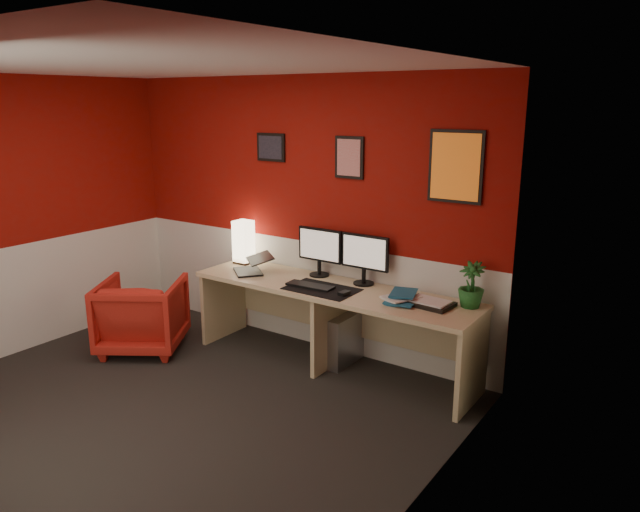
{
  "coord_description": "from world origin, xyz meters",
  "views": [
    {
      "loc": [
        3.27,
        -2.69,
        2.27
      ],
      "look_at": [
        0.6,
        1.21,
        1.05
      ],
      "focal_mm": 33.77,
      "sensor_mm": 36.0,
      "label": 1
    }
  ],
  "objects_px": {
    "monitor_left": "(319,245)",
    "armchair": "(142,315)",
    "pc_tower": "(342,338)",
    "shoji_lamp": "(244,243)",
    "potted_plant": "(471,285)",
    "desk": "(332,327)",
    "zen_tray": "(430,304)",
    "laptop": "(248,261)",
    "monitor_right": "(364,252)"
  },
  "relations": [
    {
      "from": "laptop",
      "to": "potted_plant",
      "type": "relative_size",
      "value": 0.93
    },
    {
      "from": "shoji_lamp",
      "to": "pc_tower",
      "type": "bearing_deg",
      "value": -2.39
    },
    {
      "from": "monitor_left",
      "to": "armchair",
      "type": "distance_m",
      "value": 1.79
    },
    {
      "from": "shoji_lamp",
      "to": "monitor_left",
      "type": "bearing_deg",
      "value": 3.45
    },
    {
      "from": "monitor_right",
      "to": "zen_tray",
      "type": "distance_m",
      "value": 0.78
    },
    {
      "from": "zen_tray",
      "to": "desk",
      "type": "bearing_deg",
      "value": -177.65
    },
    {
      "from": "shoji_lamp",
      "to": "laptop",
      "type": "relative_size",
      "value": 1.21
    },
    {
      "from": "pc_tower",
      "to": "armchair",
      "type": "xyz_separation_m",
      "value": [
        -1.7,
        -0.8,
        0.11
      ]
    },
    {
      "from": "shoji_lamp",
      "to": "pc_tower",
      "type": "relative_size",
      "value": 0.89
    },
    {
      "from": "armchair",
      "to": "desk",
      "type": "bearing_deg",
      "value": 169.24
    },
    {
      "from": "zen_tray",
      "to": "monitor_left",
      "type": "bearing_deg",
      "value": 170.64
    },
    {
      "from": "desk",
      "to": "monitor_right",
      "type": "relative_size",
      "value": 4.48
    },
    {
      "from": "monitor_right",
      "to": "potted_plant",
      "type": "xyz_separation_m",
      "value": [
        0.98,
        -0.05,
        -0.11
      ]
    },
    {
      "from": "shoji_lamp",
      "to": "zen_tray",
      "type": "xyz_separation_m",
      "value": [
        2.03,
        -0.14,
        -0.18
      ]
    },
    {
      "from": "laptop",
      "to": "armchair",
      "type": "xyz_separation_m",
      "value": [
        -0.78,
        -0.61,
        -0.5
      ]
    },
    {
      "from": "zen_tray",
      "to": "potted_plant",
      "type": "height_order",
      "value": "potted_plant"
    },
    {
      "from": "laptop",
      "to": "armchair",
      "type": "relative_size",
      "value": 0.44
    },
    {
      "from": "desk",
      "to": "monitor_left",
      "type": "bearing_deg",
      "value": 141.39
    },
    {
      "from": "desk",
      "to": "pc_tower",
      "type": "distance_m",
      "value": 0.19
    },
    {
      "from": "laptop",
      "to": "zen_tray",
      "type": "distance_m",
      "value": 1.78
    },
    {
      "from": "zen_tray",
      "to": "armchair",
      "type": "bearing_deg",
      "value": -164.52
    },
    {
      "from": "desk",
      "to": "laptop",
      "type": "relative_size",
      "value": 7.88
    },
    {
      "from": "potted_plant",
      "to": "armchair",
      "type": "height_order",
      "value": "potted_plant"
    },
    {
      "from": "laptop",
      "to": "armchair",
      "type": "bearing_deg",
      "value": -102.74
    },
    {
      "from": "shoji_lamp",
      "to": "armchair",
      "type": "bearing_deg",
      "value": -121.84
    },
    {
      "from": "laptop",
      "to": "potted_plant",
      "type": "height_order",
      "value": "potted_plant"
    },
    {
      "from": "laptop",
      "to": "monitor_right",
      "type": "xyz_separation_m",
      "value": [
        1.07,
        0.29,
        0.18
      ]
    },
    {
      "from": "monitor_right",
      "to": "pc_tower",
      "type": "relative_size",
      "value": 1.29
    },
    {
      "from": "pc_tower",
      "to": "desk",
      "type": "bearing_deg",
      "value": -102.76
    },
    {
      "from": "monitor_left",
      "to": "zen_tray",
      "type": "xyz_separation_m",
      "value": [
        1.17,
        -0.19,
        -0.28
      ]
    },
    {
      "from": "desk",
      "to": "zen_tray",
      "type": "bearing_deg",
      "value": 2.35
    },
    {
      "from": "monitor_left",
      "to": "potted_plant",
      "type": "bearing_deg",
      "value": -1.92
    },
    {
      "from": "pc_tower",
      "to": "armchair",
      "type": "bearing_deg",
      "value": -154.7
    },
    {
      "from": "pc_tower",
      "to": "laptop",
      "type": "bearing_deg",
      "value": -168.19
    },
    {
      "from": "desk",
      "to": "monitor_right",
      "type": "xyz_separation_m",
      "value": [
        0.18,
        0.23,
        0.66
      ]
    },
    {
      "from": "monitor_left",
      "to": "potted_plant",
      "type": "height_order",
      "value": "monitor_left"
    },
    {
      "from": "desk",
      "to": "armchair",
      "type": "bearing_deg",
      "value": -158.11
    },
    {
      "from": "laptop",
      "to": "desk",
      "type": "bearing_deg",
      "value": 43.29
    },
    {
      "from": "desk",
      "to": "armchair",
      "type": "distance_m",
      "value": 1.8
    },
    {
      "from": "desk",
      "to": "shoji_lamp",
      "type": "height_order",
      "value": "shoji_lamp"
    },
    {
      "from": "potted_plant",
      "to": "laptop",
      "type": "bearing_deg",
      "value": -173.23
    },
    {
      "from": "monitor_left",
      "to": "armchair",
      "type": "relative_size",
      "value": 0.78
    },
    {
      "from": "desk",
      "to": "monitor_right",
      "type": "bearing_deg",
      "value": 52.01
    },
    {
      "from": "shoji_lamp",
      "to": "monitor_left",
      "type": "relative_size",
      "value": 0.69
    },
    {
      "from": "shoji_lamp",
      "to": "potted_plant",
      "type": "height_order",
      "value": "shoji_lamp"
    },
    {
      "from": "shoji_lamp",
      "to": "pc_tower",
      "type": "distance_m",
      "value": 1.37
    },
    {
      "from": "monitor_left",
      "to": "potted_plant",
      "type": "xyz_separation_m",
      "value": [
        1.45,
        -0.05,
        -0.11
      ]
    },
    {
      "from": "monitor_right",
      "to": "pc_tower",
      "type": "distance_m",
      "value": 0.82
    },
    {
      "from": "monitor_left",
      "to": "monitor_right",
      "type": "relative_size",
      "value": 1.0
    },
    {
      "from": "shoji_lamp",
      "to": "armchair",
      "type": "xyz_separation_m",
      "value": [
        -0.53,
        -0.85,
        -0.59
      ]
    }
  ]
}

